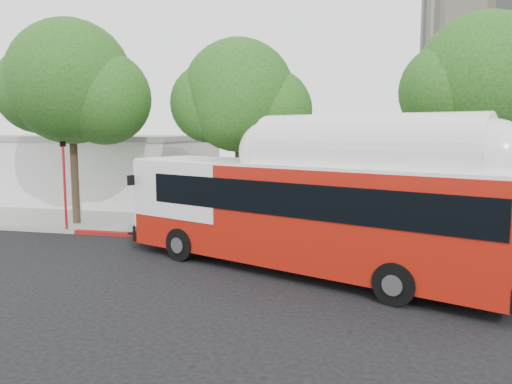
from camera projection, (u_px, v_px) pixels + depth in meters
The scene contains 10 objects.
ground at pixel (221, 268), 16.74m from camera, with size 120.00×120.00×0.00m, color black.
sidewalk at pixel (263, 229), 23.01m from camera, with size 60.00×5.00×0.15m, color gray.
curb_strip at pixel (249, 241), 20.50m from camera, with size 60.00×0.30×0.15m, color gray.
red_curb_segment at pixel (181, 237), 21.18m from camera, with size 10.00×0.32×0.16m, color maroon.
street_tree_left at pixel (80, 87), 23.24m from camera, with size 6.67×5.80×9.74m.
street_tree_mid at pixel (248, 100), 22.00m from camera, with size 5.75×5.00×8.62m.
street_tree_right at pixel (495, 88), 19.48m from camera, with size 6.21×5.40×9.18m.
low_commercial_bldg at pixel (82, 167), 33.18m from camera, with size 16.20×10.20×4.25m.
transit_bus at pixel (304, 214), 16.04m from camera, with size 13.65×7.45×4.08m.
signal_pole at pixel (65, 186), 22.40m from camera, with size 0.12×0.39×4.11m.
Camera 1 is at (4.87, -15.59, 4.61)m, focal length 35.00 mm.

